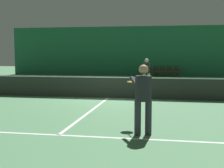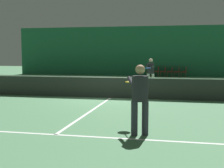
{
  "view_description": "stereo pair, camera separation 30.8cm",
  "coord_description": "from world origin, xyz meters",
  "px_view_note": "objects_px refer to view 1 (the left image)",
  "views": [
    {
      "loc": [
        2.59,
        -13.48,
        2.0
      ],
      "look_at": [
        0.81,
        -3.52,
        0.98
      ],
      "focal_mm": 50.0,
      "sensor_mm": 36.0,
      "label": 1
    },
    {
      "loc": [
        2.89,
        -13.42,
        2.0
      ],
      "look_at": [
        0.81,
        -3.52,
        0.98
      ],
      "focal_mm": 50.0,
      "sensor_mm": 36.0,
      "label": 2
    }
  ],
  "objects_px": {
    "courtside_chair_4": "(171,71)",
    "player_near": "(143,94)",
    "player_far": "(146,71)",
    "courtside_chair_0": "(144,71)",
    "tennis_net": "(108,87)",
    "courtside_chair_2": "(158,71)",
    "courtside_chair_3": "(164,71)",
    "courtside_chair_1": "(151,71)",
    "courtside_chair_5": "(178,71)"
  },
  "relations": [
    {
      "from": "courtside_chair_1",
      "to": "courtside_chair_2",
      "type": "height_order",
      "value": "same"
    },
    {
      "from": "player_near",
      "to": "courtside_chair_4",
      "type": "distance_m",
      "value": 19.17
    },
    {
      "from": "courtside_chair_4",
      "to": "player_near",
      "type": "bearing_deg",
      "value": -2.68
    },
    {
      "from": "courtside_chair_1",
      "to": "player_far",
      "type": "bearing_deg",
      "value": 1.34
    },
    {
      "from": "courtside_chair_1",
      "to": "courtside_chair_3",
      "type": "distance_m",
      "value": 1.14
    },
    {
      "from": "courtside_chair_0",
      "to": "courtside_chair_5",
      "type": "height_order",
      "value": "same"
    },
    {
      "from": "player_near",
      "to": "courtside_chair_0",
      "type": "height_order",
      "value": "player_near"
    },
    {
      "from": "courtside_chair_4",
      "to": "courtside_chair_5",
      "type": "relative_size",
      "value": 1.0
    },
    {
      "from": "player_far",
      "to": "courtside_chair_4",
      "type": "bearing_deg",
      "value": 174.08
    },
    {
      "from": "courtside_chair_4",
      "to": "courtside_chair_5",
      "type": "distance_m",
      "value": 0.57
    },
    {
      "from": "tennis_net",
      "to": "courtside_chair_5",
      "type": "distance_m",
      "value": 13.62
    },
    {
      "from": "courtside_chair_3",
      "to": "courtside_chair_5",
      "type": "relative_size",
      "value": 1.0
    },
    {
      "from": "tennis_net",
      "to": "courtside_chair_1",
      "type": "xyz_separation_m",
      "value": [
        1.2,
        13.16,
        -0.03
      ]
    },
    {
      "from": "courtside_chair_3",
      "to": "courtside_chair_5",
      "type": "height_order",
      "value": "same"
    },
    {
      "from": "player_far",
      "to": "courtside_chair_1",
      "type": "relative_size",
      "value": 2.0
    },
    {
      "from": "tennis_net",
      "to": "courtside_chair_2",
      "type": "distance_m",
      "value": 13.28
    },
    {
      "from": "player_far",
      "to": "courtside_chair_1",
      "type": "xyz_separation_m",
      "value": [
        -0.21,
        8.84,
        -0.49
      ]
    },
    {
      "from": "courtside_chair_2",
      "to": "courtside_chair_1",
      "type": "bearing_deg",
      "value": -90.0
    },
    {
      "from": "courtside_chair_0",
      "to": "player_far",
      "type": "bearing_deg",
      "value": 5.01
    },
    {
      "from": "courtside_chair_2",
      "to": "courtside_chair_4",
      "type": "bearing_deg",
      "value": 90.0
    },
    {
      "from": "courtside_chair_0",
      "to": "tennis_net",
      "type": "bearing_deg",
      "value": -2.72
    },
    {
      "from": "player_far",
      "to": "courtside_chair_1",
      "type": "distance_m",
      "value": 8.86
    },
    {
      "from": "tennis_net",
      "to": "courtside_chair_4",
      "type": "relative_size",
      "value": 14.29
    },
    {
      "from": "tennis_net",
      "to": "courtside_chair_0",
      "type": "xyz_separation_m",
      "value": [
        0.63,
        13.16,
        -0.03
      ]
    },
    {
      "from": "courtside_chair_1",
      "to": "player_near",
      "type": "bearing_deg",
      "value": 2.43
    },
    {
      "from": "player_far",
      "to": "courtside_chair_3",
      "type": "relative_size",
      "value": 2.0
    },
    {
      "from": "player_near",
      "to": "player_far",
      "type": "height_order",
      "value": "player_near"
    },
    {
      "from": "courtside_chair_3",
      "to": "player_far",
      "type": "bearing_deg",
      "value": -6.02
    },
    {
      "from": "player_far",
      "to": "courtside_chair_4",
      "type": "xyz_separation_m",
      "value": [
        1.5,
        8.84,
        -0.49
      ]
    },
    {
      "from": "courtside_chair_0",
      "to": "courtside_chair_2",
      "type": "height_order",
      "value": "same"
    },
    {
      "from": "courtside_chair_5",
      "to": "courtside_chair_1",
      "type": "bearing_deg",
      "value": -90.0
    },
    {
      "from": "tennis_net",
      "to": "courtside_chair_4",
      "type": "bearing_deg",
      "value": 77.56
    },
    {
      "from": "tennis_net",
      "to": "courtside_chair_2",
      "type": "relative_size",
      "value": 14.29
    },
    {
      "from": "player_near",
      "to": "courtside_chair_2",
      "type": "xyz_separation_m",
      "value": [
        -0.24,
        19.14,
        -0.51
      ]
    },
    {
      "from": "tennis_net",
      "to": "courtside_chair_2",
      "type": "xyz_separation_m",
      "value": [
        1.77,
        13.16,
        -0.03
      ]
    },
    {
      "from": "courtside_chair_0",
      "to": "courtside_chair_4",
      "type": "distance_m",
      "value": 2.28
    },
    {
      "from": "player_far",
      "to": "courtside_chair_0",
      "type": "relative_size",
      "value": 2.0
    },
    {
      "from": "player_near",
      "to": "courtside_chair_4",
      "type": "bearing_deg",
      "value": -22.95
    },
    {
      "from": "player_far",
      "to": "courtside_chair_3",
      "type": "bearing_deg",
      "value": 177.7
    },
    {
      "from": "tennis_net",
      "to": "courtside_chair_0",
      "type": "distance_m",
      "value": 13.18
    },
    {
      "from": "courtside_chair_2",
      "to": "courtside_chair_5",
      "type": "relative_size",
      "value": 1.0
    },
    {
      "from": "courtside_chair_0",
      "to": "courtside_chair_5",
      "type": "bearing_deg",
      "value": 90.0
    },
    {
      "from": "courtside_chair_3",
      "to": "courtside_chair_1",
      "type": "bearing_deg",
      "value": -90.0
    },
    {
      "from": "courtside_chair_2",
      "to": "player_near",
      "type": "bearing_deg",
      "value": 0.73
    },
    {
      "from": "player_near",
      "to": "courtside_chair_0",
      "type": "distance_m",
      "value": 19.2
    },
    {
      "from": "courtside_chair_1",
      "to": "courtside_chair_3",
      "type": "xyz_separation_m",
      "value": [
        1.14,
        0.0,
        0.0
      ]
    },
    {
      "from": "courtside_chair_3",
      "to": "courtside_chair_5",
      "type": "xyz_separation_m",
      "value": [
        1.14,
        0.0,
        0.0
      ]
    },
    {
      "from": "player_near",
      "to": "courtside_chair_0",
      "type": "relative_size",
      "value": 2.04
    },
    {
      "from": "courtside_chair_1",
      "to": "courtside_chair_3",
      "type": "height_order",
      "value": "same"
    },
    {
      "from": "courtside_chair_3",
      "to": "courtside_chair_5",
      "type": "bearing_deg",
      "value": 90.0
    }
  ]
}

